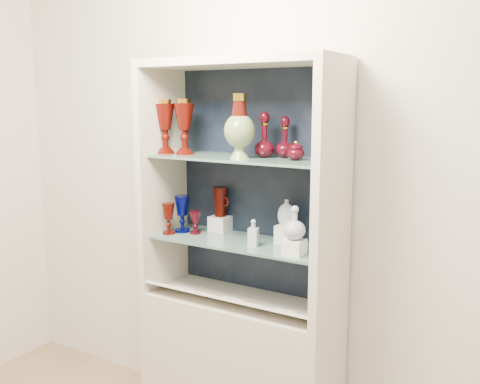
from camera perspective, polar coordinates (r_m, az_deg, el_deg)
The scene contains 30 objects.
wall_back at distance 2.79m, azimuth 2.35°, elevation 2.68°, with size 3.50×0.02×2.80m, color silver.
cabinet_base at distance 2.92m, azimuth 0.00°, elevation -18.22°, with size 1.00×0.40×0.75m, color beige.
cabinet_back_panel at distance 2.77m, azimuth 2.04°, elevation 1.08°, with size 0.98×0.02×1.15m, color black.
cabinet_side_left at distance 2.88m, azimuth -8.18°, elevation 1.33°, with size 0.04×0.40×1.15m, color beige.
cabinet_side_right at distance 2.40m, azimuth 9.85°, elevation -0.42°, with size 0.04×0.40×1.15m, color beige.
cabinet_top_cap at distance 2.58m, azimuth 0.00°, elevation 13.70°, with size 1.00×0.40×0.04m, color beige.
shelf_lower at distance 2.68m, azimuth 0.22°, elevation -5.33°, with size 0.92×0.34×0.01m, color slate.
shelf_upper at distance 2.61m, azimuth 0.23°, elevation 3.62°, with size 0.92×0.34×0.01m, color slate.
label_ledge at distance 2.66m, azimuth -1.25°, elevation -11.45°, with size 0.92×0.18×0.01m, color beige.
label_card_0 at distance 2.78m, azimuth -5.44°, elevation -10.20°, with size 0.10×0.07×0.00m, color white.
label_card_1 at distance 2.51m, azimuth 5.29°, elevation -12.51°, with size 0.10×0.07×0.00m, color white.
label_card_2 at distance 2.63m, azimuth -0.39°, elevation -11.34°, with size 0.10×0.07×0.00m, color white.
pedestal_lamp_left at distance 2.81m, azimuth -8.00°, elevation 6.94°, with size 0.11×0.11×0.28m, color #4C0C06, non-canonical shape.
pedestal_lamp_right at distance 2.76m, azimuth -5.95°, elevation 6.96°, with size 0.11×0.11×0.28m, color #4C0C06, non-canonical shape.
enamel_urn at distance 2.53m, azimuth -0.06°, elevation 7.03°, with size 0.15×0.15×0.30m, color #074212, non-canonical shape.
ruby_decanter_a at distance 2.58m, azimuth 2.62°, elevation 6.43°, with size 0.10×0.10×0.25m, color #3B040E, non-canonical shape.
ruby_decanter_b at distance 2.58m, azimuth 4.81°, elevation 6.01°, with size 0.09×0.09×0.21m, color #3B040E, non-canonical shape.
lidded_bowl at distance 2.48m, azimuth 5.97°, elevation 4.47°, with size 0.08×0.08×0.09m, color #3B040E, non-canonical shape.
cobalt_goblet at distance 2.86m, azimuth -6.19°, elevation -2.34°, with size 0.08×0.08×0.19m, color #000341, non-canonical shape.
ruby_goblet_tall at distance 2.83m, azimuth -7.64°, elevation -2.80°, with size 0.07×0.07×0.16m, color #4C0C06, non-canonical shape.
ruby_goblet_small at distance 2.82m, azimuth -4.79°, elevation -3.26°, with size 0.06×0.06×0.12m, color #3B040E, non-canonical shape.
riser_ruby_pitcher at distance 2.87m, azimuth -2.11°, elevation -3.38°, with size 0.10×0.10×0.08m, color silver.
ruby_pitcher at distance 2.85m, azimuth -2.13°, elevation -1.05°, with size 0.12×0.07×0.16m, color #4C0C06, non-canonical shape.
clear_square_bottle at distance 2.57m, azimuth 1.43°, elevation -4.37°, with size 0.05×0.05×0.13m, color #9FA8B8, non-canonical shape.
riser_flat_flask at distance 2.63m, azimuth 4.94°, elevation -4.51°, with size 0.09×0.09×0.09m, color silver.
flat_flask at distance 2.61m, azimuth 4.98°, elevation -2.15°, with size 0.09×0.04×0.13m, color silver, non-canonical shape.
riser_clear_round_decanter at distance 2.45m, azimuth 5.81°, elevation -5.87°, with size 0.09×0.09×0.07m, color silver.
clear_round_decanter at distance 2.42m, azimuth 5.85°, elevation -3.37°, with size 0.10×0.10×0.15m, color #9FA8B8, non-canonical shape.
riser_cameo_medallion at distance 2.58m, azimuth 9.28°, elevation -4.79°, with size 0.08×0.08×0.10m, color silver.
cameo_medallion at distance 2.56m, azimuth 9.35°, elevation -2.30°, with size 0.11×0.04×0.13m, color black, non-canonical shape.
Camera 1 is at (1.34, -0.67, 1.74)m, focal length 40.00 mm.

